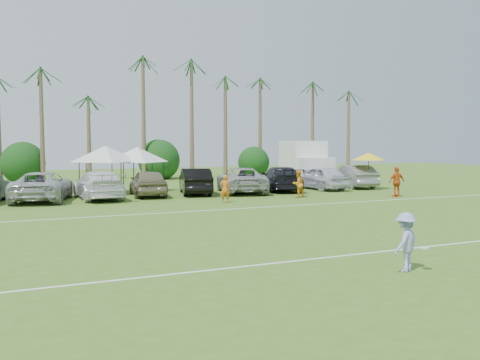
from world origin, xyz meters
name	(u,v)px	position (x,y,z in m)	size (l,w,h in m)	color
ground	(349,275)	(0.00, 0.00, 0.00)	(120.00, 120.00, 0.00)	#43671F
field_lines	(227,230)	(0.00, 8.00, 0.01)	(80.00, 12.10, 0.01)	white
palm_tree_4	(46,96)	(-4.00, 38.00, 7.48)	(2.40, 2.40, 8.90)	brown
palm_tree_5	(93,88)	(0.00, 38.00, 8.35)	(2.40, 2.40, 9.90)	brown
palm_tree_6	(137,80)	(4.00, 38.00, 9.21)	(2.40, 2.40, 10.90)	brown
palm_tree_7	(179,74)	(8.00, 38.00, 10.06)	(2.40, 2.40, 11.90)	brown
palm_tree_8	(227,102)	(13.00, 38.00, 7.48)	(2.40, 2.40, 8.90)	brown
palm_tree_9	(271,95)	(18.00, 38.00, 8.35)	(2.40, 2.40, 9.90)	brown
palm_tree_10	(312,89)	(23.00, 38.00, 9.21)	(2.40, 2.40, 10.90)	brown
palm_tree_11	(343,83)	(27.00, 38.00, 10.06)	(2.40, 2.40, 11.90)	brown
bush_tree_1	(23,162)	(-6.00, 39.00, 1.80)	(4.00, 4.00, 4.00)	brown
bush_tree_2	(156,160)	(6.00, 39.00, 1.80)	(4.00, 4.00, 4.00)	brown
bush_tree_3	(249,159)	(16.00, 39.00, 1.80)	(4.00, 4.00, 4.00)	brown
sideline_player_a	(225,189)	(3.75, 16.94, 0.81)	(0.59, 0.39, 1.61)	orange
sideline_player_b	(298,184)	(9.11, 17.69, 0.86)	(0.84, 0.65, 1.72)	orange
sideline_player_c	(397,182)	(15.03, 15.35, 0.97)	(1.13, 0.47, 1.93)	#DA5A18
box_truck	(305,161)	(15.24, 26.70, 1.94)	(4.23, 7.44, 3.62)	white
canopy_tent_left	(105,146)	(-1.46, 25.25, 3.26)	(4.69, 4.69, 3.80)	black
canopy_tent_right	(137,147)	(0.85, 25.84, 3.16)	(4.55, 4.55, 3.69)	black
market_umbrella	(369,156)	(16.92, 20.59, 2.45)	(2.45, 2.45, 2.73)	black
frisbee_player	(405,242)	(1.60, -0.30, 0.80)	(1.18, 0.95, 1.60)	#989ED8
parked_car_2	(42,186)	(-5.77, 22.27, 0.87)	(2.90, 6.28, 1.75)	#AFB0B2
parked_car_3	(99,185)	(-2.53, 22.01, 0.87)	(2.45, 6.01, 1.75)	white
parked_car_4	(148,183)	(0.71, 22.50, 0.87)	(2.06, 5.12, 1.75)	#807758
parked_car_5	(195,181)	(3.94, 22.49, 0.87)	(1.85, 5.30, 1.75)	black
parked_car_6	(241,180)	(7.18, 22.08, 0.87)	(2.90, 6.28, 1.75)	#A6A6A7
parked_car_7	(280,179)	(10.42, 22.35, 0.87)	(2.45, 6.01, 1.75)	black
parked_car_8	(321,178)	(13.66, 22.00, 0.87)	(2.06, 5.12, 1.75)	silver
parked_car_9	(353,176)	(16.89, 22.35, 0.87)	(1.85, 5.30, 1.75)	gray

